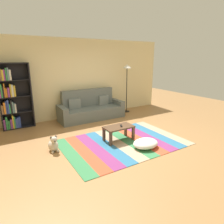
# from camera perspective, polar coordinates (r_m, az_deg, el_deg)

# --- Properties ---
(ground_plane) EXTENTS (14.00, 14.00, 0.00)m
(ground_plane) POSITION_cam_1_polar(r_m,az_deg,el_deg) (5.24, 2.06, -7.69)
(ground_plane) COLOR #9E7042
(back_wall) EXTENTS (6.80, 0.10, 2.70)m
(back_wall) POSITION_cam_1_polar(r_m,az_deg,el_deg) (7.12, -9.32, 9.58)
(back_wall) COLOR beige
(back_wall) RESTS_ON ground_plane
(rug) EXTENTS (2.99, 2.02, 0.01)m
(rug) POSITION_cam_1_polar(r_m,az_deg,el_deg) (5.01, 3.26, -8.77)
(rug) COLOR #387F4C
(rug) RESTS_ON ground_plane
(couch) EXTENTS (2.26, 0.80, 1.00)m
(couch) POSITION_cam_1_polar(r_m,az_deg,el_deg) (6.88, -6.17, 0.89)
(couch) COLOR #59605B
(couch) RESTS_ON ground_plane
(bookshelf) EXTENTS (0.90, 0.28, 1.93)m
(bookshelf) POSITION_cam_1_polar(r_m,az_deg,el_deg) (6.44, -27.22, 3.42)
(bookshelf) COLOR black
(bookshelf) RESTS_ON ground_plane
(coffee_table) EXTENTS (0.76, 0.42, 0.38)m
(coffee_table) POSITION_cam_1_polar(r_m,az_deg,el_deg) (5.00, 1.97, -5.00)
(coffee_table) COLOR #513826
(coffee_table) RESTS_ON rug
(pouf) EXTENTS (0.63, 0.50, 0.20)m
(pouf) POSITION_cam_1_polar(r_m,az_deg,el_deg) (4.75, 9.76, -8.99)
(pouf) COLOR white
(pouf) RESTS_ON rug
(dog) EXTENTS (0.22, 0.35, 0.40)m
(dog) POSITION_cam_1_polar(r_m,az_deg,el_deg) (4.70, -16.71, -9.06)
(dog) COLOR beige
(dog) RESTS_ON ground_plane
(standing_lamp) EXTENTS (0.32, 0.32, 1.83)m
(standing_lamp) POSITION_cam_1_polar(r_m,az_deg,el_deg) (7.53, 4.39, 11.41)
(standing_lamp) COLOR black
(standing_lamp) RESTS_ON ground_plane
(tv_remote) EXTENTS (0.11, 0.15, 0.02)m
(tv_remote) POSITION_cam_1_polar(r_m,az_deg,el_deg) (4.98, 2.70, -4.03)
(tv_remote) COLOR black
(tv_remote) RESTS_ON coffee_table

